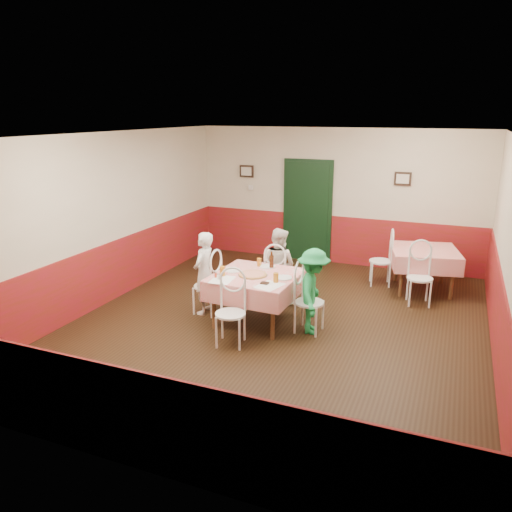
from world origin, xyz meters
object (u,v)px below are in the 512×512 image
at_px(glass_b, 276,278).
at_px(chair_second_b, 420,278).
at_px(chair_left, 207,286).
at_px(glass_a, 222,271).
at_px(second_table, 423,270).
at_px(chair_right, 309,303).
at_px(chair_near, 230,314).
at_px(chair_far, 277,278).
at_px(diner_right, 313,291).
at_px(chair_second_a, 381,261).
at_px(diner_left, 204,273).
at_px(glass_c, 259,262).
at_px(beer_bottle, 272,261).
at_px(pizza, 253,275).
at_px(wallet, 265,283).
at_px(diner_far, 278,266).
at_px(main_table, 256,299).

bearing_deg(glass_b, chair_second_b, 46.18).
bearing_deg(chair_left, glass_a, 58.50).
distance_m(second_table, chair_right, 2.85).
bearing_deg(chair_near, second_table, 44.23).
relative_size(chair_far, diner_right, 0.72).
relative_size(chair_second_a, diner_left, 0.68).
xyz_separation_m(chair_second_a, glass_c, (-1.60, -2.04, 0.37)).
bearing_deg(glass_a, beer_bottle, 48.75).
height_order(chair_left, chair_second_b, same).
distance_m(glass_c, diner_right, 1.13).
relative_size(chair_far, chair_near, 1.00).
distance_m(chair_near, pizza, 0.86).
xyz_separation_m(chair_near, glass_c, (-0.09, 1.27, 0.37)).
xyz_separation_m(second_table, chair_far, (-2.21, -1.60, 0.08)).
xyz_separation_m(chair_left, glass_c, (0.73, 0.39, 0.37)).
bearing_deg(wallet, chair_second_a, 68.53).
xyz_separation_m(glass_a, diner_far, (0.47, 1.14, -0.19)).
xyz_separation_m(second_table, glass_c, (-2.35, -2.04, 0.45)).
xyz_separation_m(glass_a, beer_bottle, (0.54, 0.62, 0.05)).
bearing_deg(main_table, glass_b, -28.70).
bearing_deg(chair_second_b, diner_left, -164.63).
bearing_deg(chair_second_b, glass_b, -146.50).
distance_m(glass_c, diner_far, 0.54).
xyz_separation_m(glass_b, diner_left, (-1.29, 0.25, -0.17)).
distance_m(chair_right, beer_bottle, 0.95).
relative_size(glass_a, diner_far, 0.11).
bearing_deg(beer_bottle, diner_left, -160.99).
xyz_separation_m(chair_right, chair_near, (-0.88, -0.82, 0.00)).
height_order(glass_c, beer_bottle, beer_bottle).
height_order(chair_left, diner_far, diner_far).
xyz_separation_m(glass_b, diner_far, (-0.36, 1.12, -0.19)).
distance_m(second_table, pizza, 3.40).
height_order(chair_right, pizza, chair_right).
height_order(second_table, pizza, pizza).
bearing_deg(diner_left, second_table, 125.88).
distance_m(chair_left, glass_c, 0.91).
relative_size(chair_left, pizza, 2.20).
bearing_deg(diner_right, glass_a, 87.04).
xyz_separation_m(chair_left, chair_right, (1.70, -0.06, 0.00)).
relative_size(main_table, diner_far, 0.95).
height_order(wallet, diner_far, diner_far).
relative_size(chair_near, beer_bottle, 3.66).
height_order(glass_c, diner_right, diner_right).
relative_size(chair_near, glass_b, 6.49).
xyz_separation_m(chair_right, diner_far, (-0.82, 0.93, 0.19)).
bearing_deg(diner_left, diner_far, 131.13).
distance_m(diner_left, diner_right, 1.80).
bearing_deg(chair_left, main_table, 89.98).
bearing_deg(diner_left, main_table, 86.13).
height_order(pizza, beer_bottle, beer_bottle).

